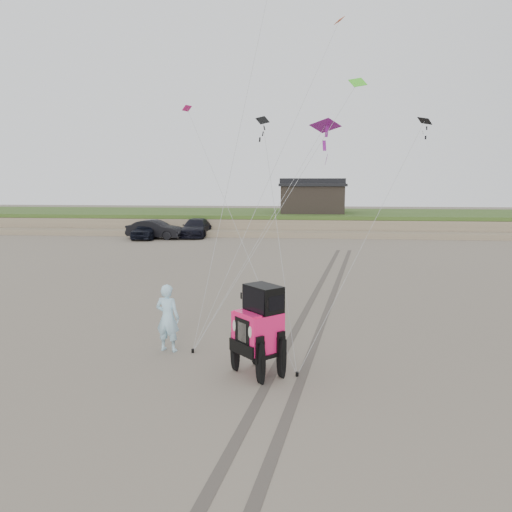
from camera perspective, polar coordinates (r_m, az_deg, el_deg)
The scene contains 12 objects.
ground at distance 13.69m, azimuth 0.08°, elevation -12.80°, with size 160.00×160.00×0.00m, color #6B6054.
dune_ridge at distance 50.36m, azimuth 4.10°, elevation 4.01°, with size 160.00×14.25×1.73m.
cabin at distance 49.71m, azimuth 6.44°, elevation 6.70°, with size 6.40×5.40×3.35m.
truck_a at distance 43.33m, azimuth -12.29°, elevation 2.98°, with size 1.83×4.54×1.55m, color black.
truck_b at distance 43.08m, azimuth -11.44°, elevation 3.00°, with size 1.67×4.79×1.58m, color black.
truck_c at distance 44.05m, azimuth -6.88°, elevation 3.22°, with size 2.17×5.34×1.55m, color black.
jeep at distance 13.04m, azimuth 0.22°, elevation -9.53°, with size 2.17×5.04×1.88m, color #FF1965, non-canonical shape.
man at distance 14.96m, azimuth -10.06°, elevation -6.97°, with size 0.73×0.48×2.01m, color #94DBE6.
kite_flock at distance 22.42m, azimuth 7.43°, elevation 18.41°, with size 9.90×9.01×7.72m.
stake_main at distance 14.97m, azimuth -7.25°, elevation -10.70°, with size 0.08×0.08×0.12m, color black.
stake_aux at distance 13.25m, azimuth 4.71°, elevation -13.31°, with size 0.08×0.08×0.12m, color black.
tire_tracks at distance 21.29m, azimuth 7.51°, elevation -4.94°, with size 5.22×29.74×0.01m.
Camera 1 is at (1.19, -12.67, 5.05)m, focal length 35.00 mm.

